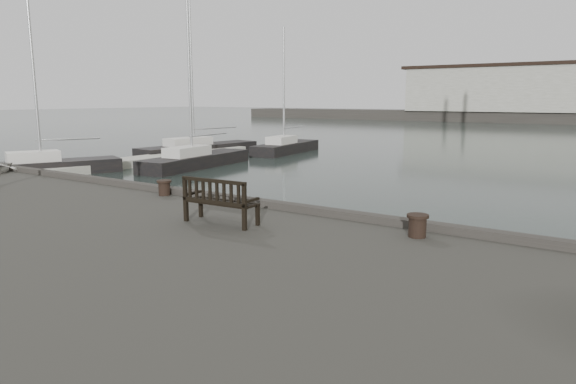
% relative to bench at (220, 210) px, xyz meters
% --- Properties ---
extents(ground, '(400.00, 400.00, 0.00)m').
position_rel_bench_xyz_m(ground, '(0.38, 2.20, -1.88)').
color(ground, black).
rests_on(ground, ground).
extents(pontoon, '(2.00, 24.00, 0.50)m').
position_rel_bench_xyz_m(pontoon, '(-19.62, 12.20, -1.63)').
color(pontoon, beige).
rests_on(pontoon, ground).
extents(breakwater, '(140.00, 9.50, 12.20)m').
position_rel_bench_xyz_m(breakwater, '(-4.17, 94.20, 2.41)').
color(breakwater, '#383530').
rests_on(breakwater, ground).
extents(bench, '(1.79, 0.70, 1.01)m').
position_rel_bench_xyz_m(bench, '(0.00, 0.00, 0.00)').
color(bench, black).
rests_on(bench, quay).
extents(bollard_left, '(0.43, 0.43, 0.44)m').
position_rel_bench_xyz_m(bollard_left, '(-3.67, 1.70, -0.10)').
color(bollard_left, black).
rests_on(bollard_left, quay).
extents(bollard_right, '(0.48, 0.48, 0.47)m').
position_rel_bench_xyz_m(bollard_right, '(4.10, 1.38, -0.09)').
color(bollard_right, black).
rests_on(bollard_right, quay).
extents(yacht_a, '(5.00, 8.03, 10.98)m').
position_rel_bench_xyz_m(yacht_a, '(-20.39, 8.20, -1.64)').
color(yacht_a, black).
rests_on(yacht_a, ground).
extents(yacht_b, '(3.59, 10.77, 13.89)m').
position_rel_bench_xyz_m(yacht_b, '(-20.78, 21.07, -1.64)').
color(yacht_b, black).
rests_on(yacht_b, ground).
extents(yacht_c, '(3.10, 9.19, 12.21)m').
position_rel_bench_xyz_m(yacht_c, '(-15.64, 15.42, -1.64)').
color(yacht_c, black).
rests_on(yacht_c, ground).
extents(yacht_d, '(3.19, 8.39, 10.49)m').
position_rel_bench_xyz_m(yacht_d, '(-15.88, 26.08, -1.65)').
color(yacht_d, black).
rests_on(yacht_d, ground).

